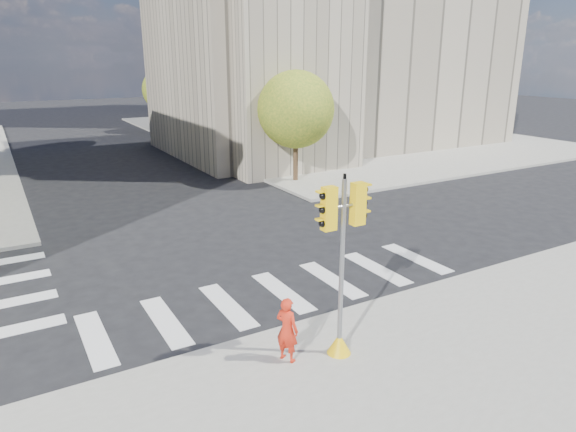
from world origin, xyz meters
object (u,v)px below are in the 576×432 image
at_px(lamp_far, 191,85).
at_px(photographer, 287,329).
at_px(lamp_near, 269,95).
at_px(traffic_signal, 341,282).

bearing_deg(lamp_far, photographer, -106.49).
xyz_separation_m(lamp_near, photographer, (-9.89, -19.41, -3.66)).
bearing_deg(traffic_signal, photographer, 163.35).
bearing_deg(photographer, lamp_far, -42.62).
bearing_deg(photographer, lamp_near, -53.14).
bearing_deg(lamp_far, traffic_signal, -104.44).
height_order(lamp_far, traffic_signal, lamp_far).
bearing_deg(lamp_far, lamp_near, -90.00).
xyz_separation_m(traffic_signal, photographer, (-1.19, 0.36, -1.03)).
bearing_deg(lamp_near, traffic_signal, -113.75).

